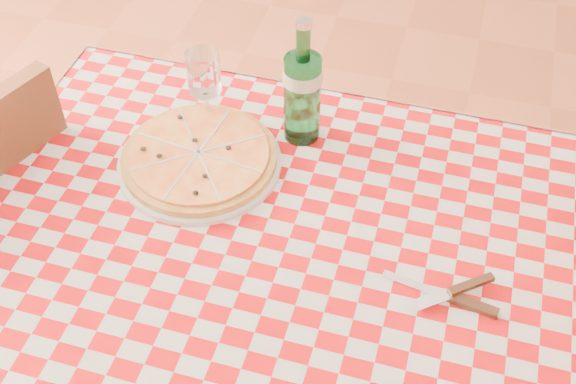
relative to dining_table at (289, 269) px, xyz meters
The scene contains 6 objects.
dining_table is the anchor object (origin of this frame).
tablecloth 0.09m from the dining_table, ahead, with size 1.30×0.90×0.01m, color #AB0A0D.
pizza_plate 0.30m from the dining_table, 149.36° to the left, with size 0.34×0.34×0.04m, color gold, non-canonical shape.
water_bottle 0.38m from the dining_table, 100.79° to the left, with size 0.08×0.08×0.29m, color #19672D, non-canonical shape.
wine_glass 0.42m from the dining_table, 134.05° to the left, with size 0.07×0.07×0.18m, color silver, non-canonical shape.
cutlery 0.33m from the dining_table, ahead, with size 0.22×0.19×0.02m, color silver, non-canonical shape.
Camera 1 is at (0.24, -0.83, 1.82)m, focal length 45.00 mm.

